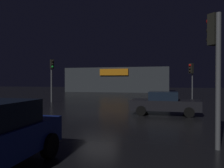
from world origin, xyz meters
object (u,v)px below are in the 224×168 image
(traffic_signal_opposite, at_px, (52,73))
(traffic_signal_cross_right, at_px, (191,73))
(car_near, at_px, (165,103))
(store_building, at_px, (118,80))
(traffic_signal_cross_left, at_px, (215,55))

(traffic_signal_opposite, height_order, traffic_signal_cross_right, traffic_signal_opposite)
(traffic_signal_opposite, xyz_separation_m, traffic_signal_cross_right, (13.17, 0.47, -0.12))
(car_near, bearing_deg, store_building, 107.55)
(traffic_signal_cross_left, bearing_deg, store_building, 106.63)
(store_building, distance_m, traffic_signal_cross_right, 26.15)
(traffic_signal_cross_left, bearing_deg, traffic_signal_cross_right, 87.03)
(store_building, bearing_deg, traffic_signal_opposite, -93.89)
(traffic_signal_cross_left, height_order, car_near, traffic_signal_cross_left)
(car_near, bearing_deg, traffic_signal_cross_left, -77.34)
(store_building, relative_size, traffic_signal_cross_right, 5.45)
(traffic_signal_cross_left, relative_size, car_near, 0.99)
(traffic_signal_cross_left, distance_m, traffic_signal_cross_right, 12.97)
(traffic_signal_opposite, distance_m, traffic_signal_cross_left, 17.66)
(traffic_signal_opposite, bearing_deg, traffic_signal_cross_right, 2.03)
(traffic_signal_cross_left, bearing_deg, car_near, 102.66)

